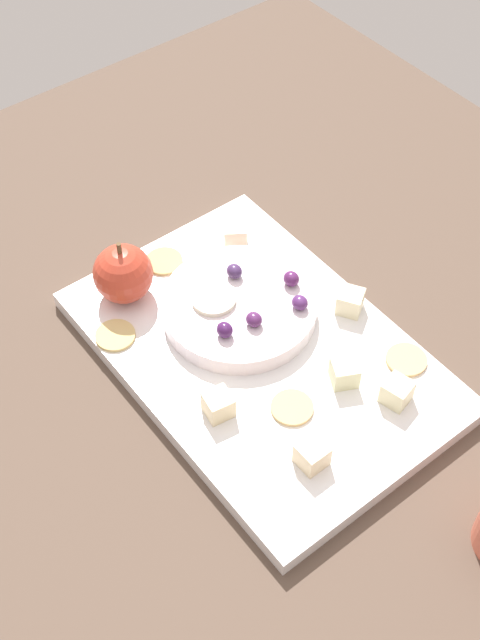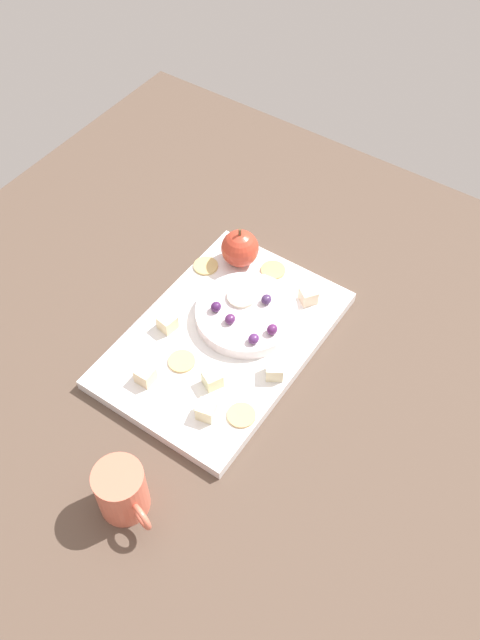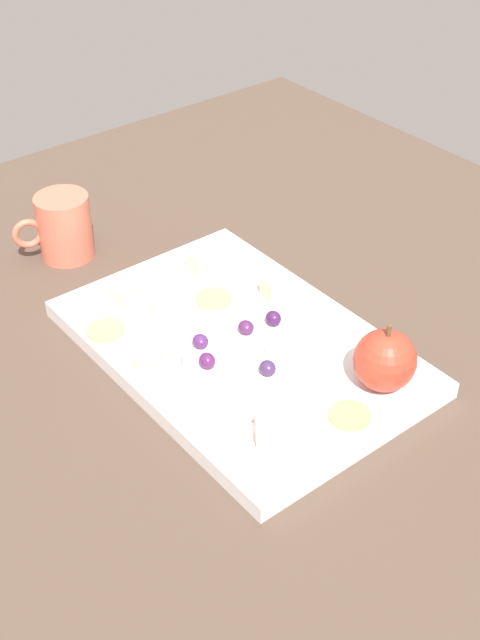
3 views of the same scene
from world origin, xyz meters
The scene contains 22 objects.
table centered at (0.00, 0.00, 2.48)cm, with size 114.38×108.20×4.97cm, color #4F3E32.
platter centered at (-1.75, 2.89, 5.93)cm, with size 39.12×26.35×1.91cm, color white.
serving_dish centered at (-6.69, 3.97, 7.94)cm, with size 16.35×16.35×2.11cm, color white.
apple_whole centered at (-16.44, -3.97, 10.09)cm, with size 6.42×6.42×6.42cm, color #B83926.
apple_stem centered at (-16.44, -3.97, 13.91)cm, with size 0.50×0.50×1.20cm, color brown.
cheese_cube_0 centered at (6.52, 6.83, 8.16)cm, with size 2.55×2.55×2.55cm, color beige.
cheese_cube_1 centered at (-15.46, 10.21, 8.16)cm, with size 2.55×2.55×2.55cm, color beige.
cheese_cube_2 centered at (1.94, -5.26, 8.16)cm, with size 2.55×2.55×2.55cm, color beige.
cheese_cube_3 centered at (11.34, 9.26, 8.16)cm, with size 2.55×2.55×2.55cm, color beige.
cheese_cube_4 centered at (11.61, -1.82, 8.16)cm, with size 2.55×2.55×2.55cm, color beige.
cheese_cube_5 centered at (0.43, 13.60, 8.16)cm, with size 2.55×2.55×2.55cm, color beige.
cracker_0 centered at (-12.12, -8.10, 7.08)cm, with size 4.19×4.19×0.40cm, color tan.
cracker_1 centered at (8.65, 13.48, 7.08)cm, with size 4.19×4.19×0.40cm, color tan.
cracker_2 centered at (5.99, 0.60, 7.08)cm, with size 4.19×4.19×0.40cm, color tan.
cracker_3 centered at (-17.81, 1.95, 7.08)cm, with size 4.19×4.19×0.40cm, color tan.
grape_0 centered at (-3.95, 0.38, 9.82)cm, with size 1.78×1.61×1.65cm, color #411A4D.
grape_1 centered at (-3.27, 3.20, 9.73)cm, with size 1.78×1.61×1.47cm, color #4E2251.
grape_2 centered at (-9.78, 5.70, 9.76)cm, with size 1.78×1.61×1.53cm, color #412953.
grape_3 centered at (-5.19, 9.74, 9.81)cm, with size 1.78×1.61×1.63cm, color #522054.
grape_4 centered at (-2.16, 8.35, 9.72)cm, with size 1.78×1.61×1.45cm, color #4F265E.
apple_slice_0 centered at (-8.34, 1.88, 9.30)cm, with size 4.68×4.68×0.60cm, color beige.
cup centered at (27.84, 7.72, 9.16)cm, with size 6.81×9.85×8.38cm.
Camera 2 is at (50.03, 41.59, 92.74)cm, focal length 38.25 mm.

